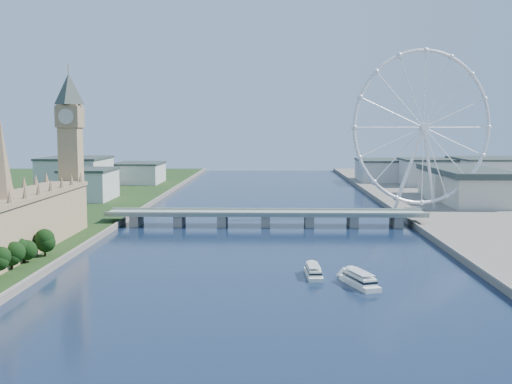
{
  "coord_description": "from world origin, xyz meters",
  "views": [
    {
      "loc": [
        4.29,
        -139.8,
        68.68
      ],
      "look_at": [
        -4.5,
        210.0,
        32.81
      ],
      "focal_mm": 45.0,
      "sensor_mm": 36.0,
      "label": 1
    }
  ],
  "objects": [
    {
      "name": "city_skyline",
      "position": [
        39.22,
        560.08,
        16.96
      ],
      "size": [
        505.0,
        280.0,
        32.0
      ],
      "color": "beige",
      "rests_on": "ground"
    },
    {
      "name": "county_hall",
      "position": [
        175.0,
        430.0,
        0.0
      ],
      "size": [
        54.0,
        144.0,
        35.0
      ],
      "primitive_type": null,
      "color": "beige",
      "rests_on": "ground"
    },
    {
      "name": "tour_boat_far",
      "position": [
        42.25,
        133.14,
        0.0
      ],
      "size": [
        16.78,
        31.34,
        6.73
      ],
      "primitive_type": null,
      "rotation": [
        0.0,
        0.0,
        0.31
      ],
      "color": "white",
      "rests_on": "ground"
    },
    {
      "name": "tour_boat_near",
      "position": [
        23.41,
        149.55,
        0.0
      ],
      "size": [
        8.19,
        27.32,
        5.94
      ],
      "primitive_type": null,
      "rotation": [
        0.0,
        0.0,
        0.05
      ],
      "color": "white",
      "rests_on": "ground"
    },
    {
      "name": "london_eye",
      "position": [
        119.98,
        355.08,
        67.52
      ],
      "size": [
        113.6,
        39.12,
        124.3
      ],
      "color": "silver",
      "rests_on": "ground"
    },
    {
      "name": "parliament_range",
      "position": [
        -128.0,
        170.0,
        18.48
      ],
      "size": [
        24.0,
        200.0,
        70.0
      ],
      "color": "tan",
      "rests_on": "ground"
    },
    {
      "name": "big_ben",
      "position": [
        -128.0,
        278.0,
        66.57
      ],
      "size": [
        20.02,
        20.02,
        110.0
      ],
      "color": "tan",
      "rests_on": "ground"
    },
    {
      "name": "westminster_bridge",
      "position": [
        0.0,
        300.0,
        6.63
      ],
      "size": [
        220.0,
        22.0,
        9.5
      ],
      "color": "gray",
      "rests_on": "ground"
    }
  ]
}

